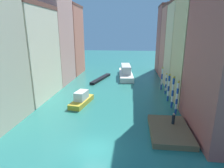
{
  "coord_description": "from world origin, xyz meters",
  "views": [
    {
      "loc": [
        3.6,
        -15.86,
        11.28
      ],
      "look_at": [
        -0.21,
        18.77,
        1.5
      ],
      "focal_mm": 29.93,
      "sensor_mm": 36.0,
      "label": 1
    }
  ],
  "objects_px": {
    "mooring_pole_0": "(177,97)",
    "motorboat_0": "(82,99)",
    "waterfront_dock": "(169,130)",
    "mooring_pole_4": "(162,78)",
    "person_on_dock": "(173,119)",
    "mooring_pole_3": "(166,83)",
    "gondola_black": "(101,79)",
    "vaporetto_white": "(126,72)",
    "mooring_pole_1": "(173,92)",
    "mooring_pole_2": "(169,87)"
  },
  "relations": [
    {
      "from": "mooring_pole_0",
      "to": "motorboat_0",
      "type": "relative_size",
      "value": 0.81
    },
    {
      "from": "waterfront_dock",
      "to": "mooring_pole_4",
      "type": "relative_size",
      "value": 1.49
    },
    {
      "from": "person_on_dock",
      "to": "motorboat_0",
      "type": "distance_m",
      "value": 14.57
    },
    {
      "from": "mooring_pole_3",
      "to": "mooring_pole_4",
      "type": "relative_size",
      "value": 0.86
    },
    {
      "from": "waterfront_dock",
      "to": "gondola_black",
      "type": "distance_m",
      "value": 26.51
    },
    {
      "from": "mooring_pole_0",
      "to": "mooring_pole_4",
      "type": "xyz_separation_m",
      "value": [
        -0.38,
        11.69,
        -0.14
      ]
    },
    {
      "from": "person_on_dock",
      "to": "vaporetto_white",
      "type": "bearing_deg",
      "value": 104.29
    },
    {
      "from": "person_on_dock",
      "to": "mooring_pole_1",
      "type": "height_order",
      "value": "mooring_pole_1"
    },
    {
      "from": "mooring_pole_2",
      "to": "gondola_black",
      "type": "xyz_separation_m",
      "value": [
        -13.63,
        12.93,
        -2.11
      ]
    },
    {
      "from": "mooring_pole_2",
      "to": "motorboat_0",
      "type": "bearing_deg",
      "value": -167.57
    },
    {
      "from": "person_on_dock",
      "to": "motorboat_0",
      "type": "height_order",
      "value": "motorboat_0"
    },
    {
      "from": "mooring_pole_0",
      "to": "gondola_black",
      "type": "distance_m",
      "value": 22.98
    },
    {
      "from": "mooring_pole_2",
      "to": "vaporetto_white",
      "type": "xyz_separation_m",
      "value": [
        -7.75,
        16.69,
        -1.2
      ]
    },
    {
      "from": "mooring_pole_4",
      "to": "gondola_black",
      "type": "xyz_separation_m",
      "value": [
        -13.44,
        6.53,
        -2.07
      ]
    },
    {
      "from": "waterfront_dock",
      "to": "mooring_pole_2",
      "type": "xyz_separation_m",
      "value": [
        1.64,
        10.71,
        2.07
      ]
    },
    {
      "from": "motorboat_0",
      "to": "waterfront_dock",
      "type": "bearing_deg",
      "value": -31.42
    },
    {
      "from": "person_on_dock",
      "to": "mooring_pole_2",
      "type": "relative_size",
      "value": 0.3
    },
    {
      "from": "person_on_dock",
      "to": "mooring_pole_4",
      "type": "relative_size",
      "value": 0.3
    },
    {
      "from": "mooring_pole_1",
      "to": "mooring_pole_4",
      "type": "bearing_deg",
      "value": 91.66
    },
    {
      "from": "mooring_pole_4",
      "to": "motorboat_0",
      "type": "height_order",
      "value": "mooring_pole_4"
    },
    {
      "from": "mooring_pole_3",
      "to": "gondola_black",
      "type": "bearing_deg",
      "value": 146.31
    },
    {
      "from": "waterfront_dock",
      "to": "mooring_pole_0",
      "type": "xyz_separation_m",
      "value": [
        1.83,
        5.41,
        2.17
      ]
    },
    {
      "from": "mooring_pole_3",
      "to": "motorboat_0",
      "type": "xyz_separation_m",
      "value": [
        -14.29,
        -6.82,
        -1.23
      ]
    },
    {
      "from": "mooring_pole_2",
      "to": "gondola_black",
      "type": "height_order",
      "value": "mooring_pole_2"
    },
    {
      "from": "mooring_pole_2",
      "to": "mooring_pole_0",
      "type": "bearing_deg",
      "value": -87.94
    },
    {
      "from": "waterfront_dock",
      "to": "mooring_pole_3",
      "type": "distance_m",
      "value": 14.64
    },
    {
      "from": "waterfront_dock",
      "to": "person_on_dock",
      "type": "height_order",
      "value": "person_on_dock"
    },
    {
      "from": "mooring_pole_1",
      "to": "gondola_black",
      "type": "bearing_deg",
      "value": 130.85
    },
    {
      "from": "waterfront_dock",
      "to": "vaporetto_white",
      "type": "distance_m",
      "value": 28.09
    },
    {
      "from": "mooring_pole_1",
      "to": "gondola_black",
      "type": "distance_m",
      "value": 21.08
    },
    {
      "from": "mooring_pole_1",
      "to": "motorboat_0",
      "type": "xyz_separation_m",
      "value": [
        -14.17,
        -0.18,
        -1.73
      ]
    },
    {
      "from": "mooring_pole_2",
      "to": "mooring_pole_3",
      "type": "height_order",
      "value": "mooring_pole_2"
    },
    {
      "from": "vaporetto_white",
      "to": "gondola_black",
      "type": "distance_m",
      "value": 7.04
    },
    {
      "from": "mooring_pole_2",
      "to": "waterfront_dock",
      "type": "bearing_deg",
      "value": -98.7
    },
    {
      "from": "person_on_dock",
      "to": "mooring_pole_1",
      "type": "bearing_deg",
      "value": 80.34
    },
    {
      "from": "mooring_pole_0",
      "to": "gondola_black",
      "type": "relative_size",
      "value": 0.48
    },
    {
      "from": "person_on_dock",
      "to": "mooring_pole_2",
      "type": "xyz_separation_m",
      "value": [
        1.05,
        9.6,
        1.13
      ]
    },
    {
      "from": "waterfront_dock",
      "to": "mooring_pole_1",
      "type": "distance_m",
      "value": 8.28
    },
    {
      "from": "mooring_pole_2",
      "to": "mooring_pole_4",
      "type": "distance_m",
      "value": 6.4
    },
    {
      "from": "mooring_pole_1",
      "to": "person_on_dock",
      "type": "bearing_deg",
      "value": -99.66
    },
    {
      "from": "mooring_pole_4",
      "to": "vaporetto_white",
      "type": "bearing_deg",
      "value": 126.31
    },
    {
      "from": "gondola_black",
      "to": "motorboat_0",
      "type": "xyz_separation_m",
      "value": [
        -0.46,
        -16.04,
        0.53
      ]
    },
    {
      "from": "mooring_pole_1",
      "to": "mooring_pole_2",
      "type": "xyz_separation_m",
      "value": [
        -0.08,
        2.92,
        -0.15
      ]
    },
    {
      "from": "mooring_pole_1",
      "to": "waterfront_dock",
      "type": "bearing_deg",
      "value": -102.46
    },
    {
      "from": "person_on_dock",
      "to": "mooring_pole_3",
      "type": "height_order",
      "value": "mooring_pole_3"
    },
    {
      "from": "mooring_pole_4",
      "to": "vaporetto_white",
      "type": "height_order",
      "value": "mooring_pole_4"
    },
    {
      "from": "mooring_pole_0",
      "to": "mooring_pole_1",
      "type": "height_order",
      "value": "mooring_pole_1"
    },
    {
      "from": "mooring_pole_0",
      "to": "mooring_pole_3",
      "type": "relative_size",
      "value": 1.23
    },
    {
      "from": "mooring_pole_0",
      "to": "gondola_black",
      "type": "height_order",
      "value": "mooring_pole_0"
    },
    {
      "from": "person_on_dock",
      "to": "mooring_pole_3",
      "type": "distance_m",
      "value": 13.39
    }
  ]
}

